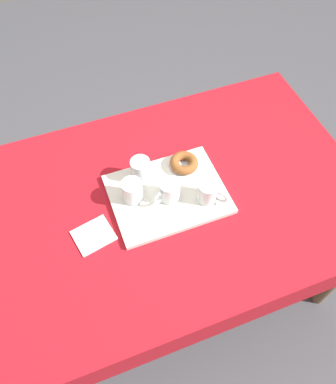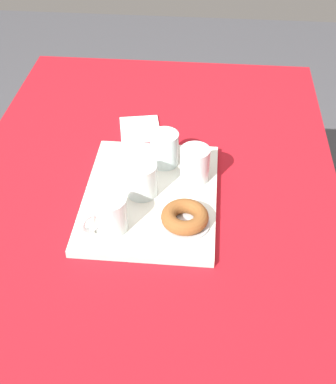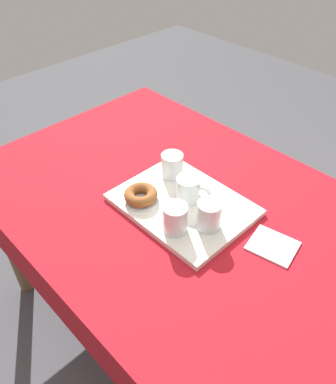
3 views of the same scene
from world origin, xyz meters
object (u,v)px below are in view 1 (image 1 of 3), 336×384
object	(u,v)px
serving_tray	(169,194)
sugar_donut_left	(184,163)
dining_table	(169,209)
paper_napkin	(94,235)
donut_plate_left	(184,166)
tea_mug_left	(169,191)
water_glass_near	(132,192)
tea_mug_right	(208,192)
water_glass_far	(141,170)

from	to	relation	value
serving_tray	sugar_donut_left	world-z (taller)	sugar_donut_left
dining_table	sugar_donut_left	size ratio (longest dim) A/B	13.66
serving_tray	paper_napkin	bearing A→B (deg)	12.22
donut_plate_left	tea_mug_left	bearing A→B (deg)	47.08
serving_tray	water_glass_near	distance (m)	0.15
tea_mug_left	tea_mug_right	distance (m)	0.14
serving_tray	paper_napkin	xyz separation A→B (m)	(0.31, 0.07, -0.01)
dining_table	tea_mug_left	size ratio (longest dim) A/B	13.27
serving_tray	tea_mug_right	world-z (taller)	tea_mug_right
tea_mug_right	water_glass_near	bearing A→B (deg)	-21.20
dining_table	donut_plate_left	size ratio (longest dim) A/B	12.85
dining_table	paper_napkin	bearing A→B (deg)	10.72
water_glass_far	paper_napkin	distance (m)	0.30
serving_tray	water_glass_near	size ratio (longest dim) A/B	4.63
water_glass_near	paper_napkin	bearing A→B (deg)	26.88
tea_mug_left	water_glass_near	world-z (taller)	water_glass_near
tea_mug_left	sugar_donut_left	distance (m)	0.16
tea_mug_left	water_glass_far	size ratio (longest dim) A/B	1.24
donut_plate_left	sugar_donut_left	xyz separation A→B (m)	(0.00, 0.00, 0.02)
water_glass_far	paper_napkin	bearing A→B (deg)	36.05
serving_tray	donut_plate_left	bearing A→B (deg)	-136.94
water_glass_far	donut_plate_left	world-z (taller)	water_glass_far
dining_table	water_glass_far	bearing A→B (deg)	-59.10
water_glass_near	donut_plate_left	distance (m)	0.25
serving_tray	tea_mug_right	distance (m)	0.16
dining_table	tea_mug_left	world-z (taller)	tea_mug_left
water_glass_far	sugar_donut_left	size ratio (longest dim) A/B	0.83
tea_mug_right	sugar_donut_left	xyz separation A→B (m)	(0.03, -0.17, -0.02)
donut_plate_left	tea_mug_right	bearing A→B (deg)	98.87
serving_tray	water_glass_far	world-z (taller)	water_glass_far
water_glass_near	sugar_donut_left	world-z (taller)	water_glass_near
tea_mug_right	water_glass_near	xyz separation A→B (m)	(0.26, -0.10, 0.00)
dining_table	donut_plate_left	xyz separation A→B (m)	(-0.10, -0.10, 0.11)
dining_table	tea_mug_right	world-z (taller)	tea_mug_right
tea_mug_left	water_glass_far	xyz separation A→B (m)	(0.07, -0.13, 0.00)
serving_tray	paper_napkin	size ratio (longest dim) A/B	3.18
sugar_donut_left	water_glass_near	bearing A→B (deg)	16.69
water_glass_near	paper_napkin	world-z (taller)	water_glass_near
water_glass_near	water_glass_far	world-z (taller)	same
dining_table	serving_tray	xyz separation A→B (m)	(-0.00, -0.01, 0.09)
sugar_donut_left	paper_napkin	bearing A→B (deg)	21.31
water_glass_near	donut_plate_left	bearing A→B (deg)	-163.31
serving_tray	tea_mug_right	size ratio (longest dim) A/B	4.23
dining_table	serving_tray	size ratio (longest dim) A/B	3.55
dining_table	serving_tray	world-z (taller)	serving_tray
tea_mug_right	tea_mug_left	bearing A→B (deg)	-22.67
water_glass_far	paper_napkin	world-z (taller)	water_glass_far
tea_mug_right	water_glass_far	size ratio (longest dim) A/B	1.09
tea_mug_left	water_glass_near	xyz separation A→B (m)	(0.13, -0.05, 0.00)
water_glass_far	dining_table	bearing A→B (deg)	120.90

